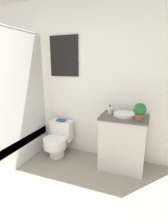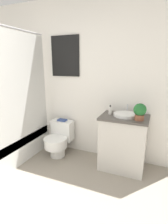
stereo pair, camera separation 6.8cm
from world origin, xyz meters
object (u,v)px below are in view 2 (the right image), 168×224
(toilet, at_px, (59,139))
(book_on_tank, at_px, (62,120))
(soap_bottle, at_px, (110,110))
(potted_plant, at_px, (140,111))
(sink, at_px, (125,115))

(toilet, xyz_separation_m, book_on_tank, (0.00, 0.13, 0.30))
(soap_bottle, bearing_deg, potted_plant, -16.40)
(soap_bottle, bearing_deg, book_on_tank, 174.47)
(sink, xyz_separation_m, book_on_tank, (-1.07, 0.09, -0.24))
(soap_bottle, distance_m, potted_plant, 0.44)
(book_on_tank, bearing_deg, potted_plant, -9.21)
(toilet, bearing_deg, sink, 2.25)
(toilet, distance_m, book_on_tank, 0.32)
(sink, xyz_separation_m, soap_bottle, (-0.22, 0.01, 0.04))
(potted_plant, bearing_deg, sink, 150.31)
(toilet, distance_m, sink, 1.20)
(soap_bottle, bearing_deg, toilet, -176.63)
(sink, relative_size, soap_bottle, 2.60)
(potted_plant, bearing_deg, book_on_tank, 170.79)
(toilet, height_order, soap_bottle, soap_bottle)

